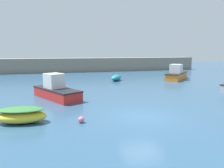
{
  "coord_description": "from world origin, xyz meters",
  "views": [
    {
      "loc": [
        -5.46,
        -12.51,
        4.15
      ],
      "look_at": [
        1.06,
        10.96,
        0.44
      ],
      "focal_mm": 35.0,
      "sensor_mm": 36.0,
      "label": 1
    }
  ],
  "objects_px": {
    "rowboat_blue_near": "(116,78)",
    "rowboat_with_red_cover": "(21,115)",
    "motorboat_with_cabin": "(176,74)",
    "mooring_buoy_pink": "(81,120)",
    "cabin_cruiser_white": "(56,90)"
  },
  "relations": [
    {
      "from": "rowboat_with_red_cover",
      "to": "mooring_buoy_pink",
      "type": "height_order",
      "value": "rowboat_with_red_cover"
    },
    {
      "from": "rowboat_with_red_cover",
      "to": "motorboat_with_cabin",
      "type": "xyz_separation_m",
      "value": [
        19.39,
        14.84,
        0.31
      ]
    },
    {
      "from": "motorboat_with_cabin",
      "to": "mooring_buoy_pink",
      "type": "bearing_deg",
      "value": 179.87
    },
    {
      "from": "rowboat_blue_near",
      "to": "mooring_buoy_pink",
      "type": "bearing_deg",
      "value": 10.23
    },
    {
      "from": "cabin_cruiser_white",
      "to": "mooring_buoy_pink",
      "type": "relative_size",
      "value": 15.49
    },
    {
      "from": "rowboat_blue_near",
      "to": "cabin_cruiser_white",
      "type": "xyz_separation_m",
      "value": [
        -8.42,
        -9.75,
        0.3
      ]
    },
    {
      "from": "rowboat_with_red_cover",
      "to": "mooring_buoy_pink",
      "type": "distance_m",
      "value": 3.49
    },
    {
      "from": "mooring_buoy_pink",
      "to": "rowboat_blue_near",
      "type": "bearing_deg",
      "value": 67.02
    },
    {
      "from": "rowboat_blue_near",
      "to": "mooring_buoy_pink",
      "type": "distance_m",
      "value": 18.41
    },
    {
      "from": "rowboat_blue_near",
      "to": "rowboat_with_red_cover",
      "type": "bearing_deg",
      "value": -0.15
    },
    {
      "from": "rowboat_with_red_cover",
      "to": "rowboat_blue_near",
      "type": "height_order",
      "value": "rowboat_with_red_cover"
    },
    {
      "from": "mooring_buoy_pink",
      "to": "motorboat_with_cabin",
      "type": "bearing_deg",
      "value": 44.54
    },
    {
      "from": "rowboat_with_red_cover",
      "to": "mooring_buoy_pink",
      "type": "relative_size",
      "value": 8.41
    },
    {
      "from": "rowboat_blue_near",
      "to": "motorboat_with_cabin",
      "type": "distance_m",
      "value": 8.94
    },
    {
      "from": "motorboat_with_cabin",
      "to": "cabin_cruiser_white",
      "type": "bearing_deg",
      "value": 161.77
    }
  ]
}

